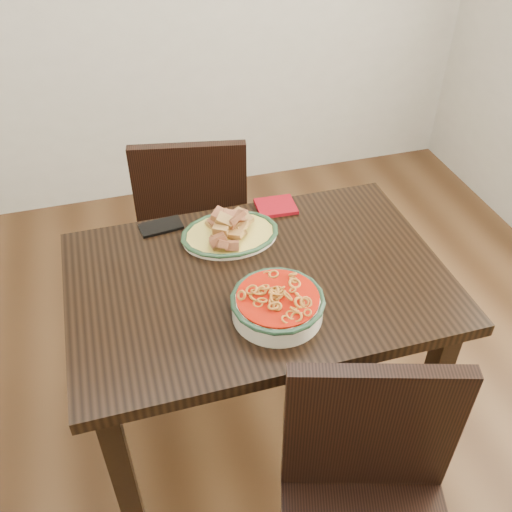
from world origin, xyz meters
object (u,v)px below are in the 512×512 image
object	(u,v)px
chair_far	(194,217)
chair_near	(368,507)
noodle_bowl	(278,303)
dining_table	(258,302)
smartphone	(161,226)
fish_plate	(230,226)

from	to	relation	value
chair_far	chair_near	xyz separation A→B (m)	(0.17, -1.31, 0.00)
chair_far	noodle_bowl	size ratio (longest dim) A/B	3.46
dining_table	smartphone	bearing A→B (deg)	126.98
chair_far	chair_near	world-z (taller)	same
chair_far	noodle_bowl	distance (m)	0.91
chair_far	noodle_bowl	xyz separation A→B (m)	(0.08, -0.85, 0.29)
chair_far	noodle_bowl	bearing A→B (deg)	105.93
dining_table	noodle_bowl	distance (m)	0.23
dining_table	fish_plate	size ratio (longest dim) A/B	3.64
noodle_bowl	smartphone	size ratio (longest dim) A/B	1.89
chair_near	smartphone	xyz separation A→B (m)	(-0.34, 0.94, 0.26)
dining_table	smartphone	xyz separation A→B (m)	(-0.24, 0.32, 0.11)
dining_table	chair_near	bearing A→B (deg)	-80.96
chair_near	smartphone	bearing A→B (deg)	126.62
chair_far	noodle_bowl	world-z (taller)	chair_far
noodle_bowl	fish_plate	bearing A→B (deg)	96.11
fish_plate	noodle_bowl	xyz separation A→B (m)	(0.04, -0.37, -0.00)
smartphone	chair_far	bearing A→B (deg)	59.04
dining_table	chair_far	xyz separation A→B (m)	(-0.07, 0.69, -0.14)
dining_table	noodle_bowl	xyz separation A→B (m)	(0.01, -0.17, 0.15)
dining_table	smartphone	distance (m)	0.41
fish_plate	noodle_bowl	world-z (taller)	fish_plate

